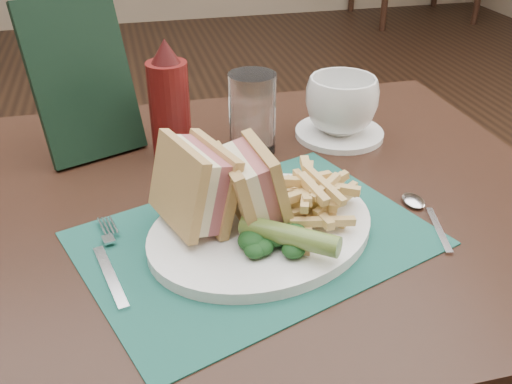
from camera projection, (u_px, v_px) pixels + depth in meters
floor at (212, 332)px, 1.61m from camera, size 7.00×7.00×0.00m
wall_back at (135, 23)px, 4.53m from camera, size 6.00×0.00×6.00m
table_main at (252, 377)px, 1.00m from camera, size 0.90×0.75×0.75m
placemat at (255, 239)px, 0.72m from camera, size 0.49×0.42×0.00m
plate at (262, 229)px, 0.72m from camera, size 0.37×0.34×0.01m
sandwich_half_a at (178, 189)px, 0.68m from camera, size 0.11×0.13×0.11m
sandwich_half_b at (236, 187)px, 0.69m from camera, size 0.09×0.11×0.10m
kale_garnish at (275, 242)px, 0.66m from camera, size 0.11×0.08×0.03m
pickle_spear at (289, 236)px, 0.66m from camera, size 0.11×0.10×0.03m
fries_pile at (313, 193)px, 0.72m from camera, size 0.18×0.20×0.06m
fork at (109, 258)px, 0.67m from camera, size 0.07×0.17×0.01m
spoon at (429, 217)px, 0.75m from camera, size 0.07×0.15×0.01m
saucer at (339, 133)px, 0.97m from camera, size 0.18×0.18×0.01m
coffee_cup at (341, 105)px, 0.95m from camera, size 0.17×0.17×0.09m
drinking_glass at (252, 114)px, 0.89m from camera, size 0.08×0.08×0.13m
ketchup_bottle at (169, 99)px, 0.87m from camera, size 0.07×0.07×0.19m
check_presenter at (82, 79)px, 0.87m from camera, size 0.17×0.14×0.24m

